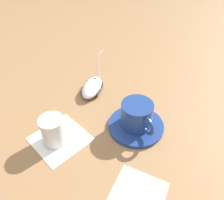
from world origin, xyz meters
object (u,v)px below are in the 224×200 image
Objects in this scene: computer_mouse at (92,87)px; coffee_cup at (137,115)px; saucer at (136,125)px; drinking_glass at (53,130)px.

coffee_cup is at bearing -29.31° from computer_mouse.
coffee_cup is (0.00, 0.00, 0.04)m from saucer.
computer_mouse is at bearing 89.76° from drinking_glass.
coffee_cup reaches higher than saucer.
drinking_glass is (-0.18, -0.12, -0.01)m from coffee_cup.
saucer is 0.04m from coffee_cup.
coffee_cup is 1.36× the size of drinking_glass.
computer_mouse is 1.63× the size of drinking_glass.
computer_mouse is 0.23m from drinking_glass.
coffee_cup is 0.83× the size of computer_mouse.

